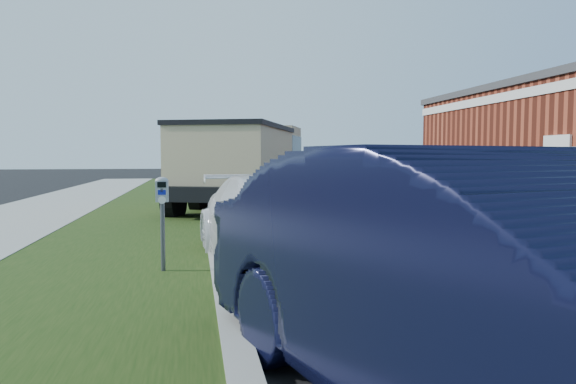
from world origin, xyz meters
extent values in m
plane|color=black|center=(0.00, 0.00, 0.00)|extent=(120.00, 120.00, 0.00)
cube|color=gray|center=(-2.60, 2.00, 0.07)|extent=(0.25, 50.00, 0.15)
cube|color=#19330E|center=(-4.20, 2.00, 0.07)|extent=(3.00, 50.00, 0.13)
plane|color=slate|center=(6.00, 7.00, 0.90)|extent=(0.00, 30.00, 30.00)
cylinder|color=gray|center=(6.00, 7.00, 1.80)|extent=(0.04, 30.00, 0.04)
cylinder|color=gray|center=(6.00, 4.00, 0.90)|extent=(0.06, 0.06, 1.80)
cylinder|color=gray|center=(6.00, 7.00, 0.90)|extent=(0.06, 0.06, 1.80)
cylinder|color=gray|center=(6.00, 10.00, 0.90)|extent=(0.06, 0.06, 1.80)
cylinder|color=gray|center=(6.00, 13.00, 0.90)|extent=(0.06, 0.06, 1.80)
cylinder|color=gray|center=(6.00, 16.00, 0.90)|extent=(0.06, 0.06, 1.80)
cylinder|color=gray|center=(6.00, 19.00, 0.90)|extent=(0.06, 0.06, 1.80)
cylinder|color=gray|center=(6.00, 22.00, 0.90)|extent=(0.06, 0.06, 1.80)
cube|color=silver|center=(7.48, 8.00, 3.60)|extent=(0.06, 14.00, 0.30)
cube|color=silver|center=(7.45, 6.00, 1.10)|extent=(0.08, 1.10, 2.20)
cylinder|color=#3F4247|center=(-3.32, -0.64, 0.55)|extent=(0.06, 0.06, 0.88)
cube|color=gray|center=(-3.32, -0.64, 1.14)|extent=(0.16, 0.11, 0.26)
ellipsoid|color=gray|center=(-3.32, -0.64, 1.28)|extent=(0.17, 0.11, 0.10)
cube|color=black|center=(-3.32, -0.70, 1.23)|extent=(0.11, 0.01, 0.07)
cube|color=#0D1999|center=(-3.32, -0.70, 1.14)|extent=(0.10, 0.01, 0.06)
cylinder|color=silver|center=(-3.32, -0.70, 1.04)|extent=(0.10, 0.01, 0.10)
cube|color=#3F4247|center=(-3.32, -0.70, 1.16)|extent=(0.04, 0.01, 0.04)
imported|color=white|center=(-1.77, -0.32, 0.66)|extent=(2.25, 4.70, 1.32)
imported|color=black|center=(-1.23, -4.74, 0.82)|extent=(3.06, 5.28, 1.65)
cube|color=black|center=(-1.55, 7.27, 0.72)|extent=(4.28, 6.72, 0.35)
cube|color=tan|center=(-0.75, 9.41, 1.54)|extent=(2.81, 2.49, 1.99)
cube|color=black|center=(-0.75, 9.41, 1.94)|extent=(2.85, 2.52, 0.60)
cube|color=tan|center=(-1.83, 6.53, 1.54)|extent=(3.70, 4.74, 1.59)
cube|color=black|center=(-1.83, 6.53, 2.36)|extent=(3.82, 4.87, 0.12)
cube|color=black|center=(-0.42, 10.29, 0.65)|extent=(2.28, 0.98, 0.30)
cylinder|color=black|center=(-1.85, 9.72, 0.50)|extent=(0.65, 1.04, 0.99)
cylinder|color=black|center=(0.29, 8.92, 0.50)|extent=(0.65, 1.04, 0.99)
cylinder|color=black|center=(-2.79, 7.21, 0.50)|extent=(0.65, 1.04, 0.99)
cylinder|color=black|center=(-0.65, 6.41, 0.50)|extent=(0.65, 1.04, 0.99)
cylinder|color=black|center=(-3.42, 5.53, 0.50)|extent=(0.65, 1.04, 0.99)
cylinder|color=black|center=(-1.28, 4.73, 0.50)|extent=(0.65, 1.04, 0.99)
camera|label=1|loc=(-2.91, -7.28, 1.59)|focal=32.00mm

